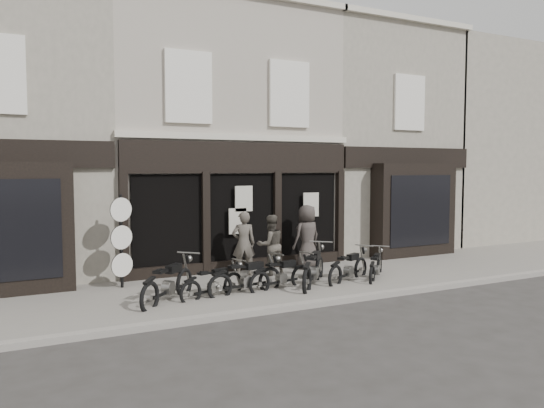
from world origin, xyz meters
name	(u,v)px	position (x,y,z in m)	size (l,w,h in m)	color
ground_plane	(290,295)	(0.00, 0.00, 0.00)	(90.00, 90.00, 0.00)	#2D2B28
pavement	(273,285)	(0.00, 0.90, 0.06)	(30.00, 4.20, 0.12)	slate
kerb	(316,304)	(0.00, -1.25, 0.07)	(30.00, 0.25, 0.13)	gray
central_building	(206,141)	(0.00, 5.95, 4.08)	(7.30, 6.22, 8.34)	#A1988A
neighbour_right	(358,145)	(6.35, 5.90, 4.04)	(5.60, 6.73, 8.34)	gray
filler_right	(499,147)	(14.50, 6.00, 4.10)	(11.00, 6.00, 8.20)	gray
motorcycle_0	(169,286)	(-2.96, 0.40, 0.43)	(1.81, 1.77, 1.09)	black
motorcycle_1	(213,286)	(-1.91, 0.29, 0.36)	(1.82, 0.84, 0.90)	black
motorcycle_2	(247,281)	(-1.05, 0.27, 0.40)	(2.10, 0.62, 1.01)	black
motorcycle_3	(282,278)	(-0.06, 0.32, 0.38)	(1.96, 0.70, 0.95)	black
motorcycle_4	(314,272)	(0.87, 0.27, 0.45)	(1.80, 1.90, 1.13)	black
motorcycle_5	(349,270)	(1.98, 0.28, 0.39)	(1.90, 1.15, 0.98)	black
motorcycle_6	(376,269)	(2.84, 0.20, 0.36)	(1.52, 1.46, 0.91)	black
man_left	(244,243)	(-0.30, 2.15, 1.03)	(0.66, 0.43, 1.82)	#4D4840
man_centre	(270,245)	(0.40, 1.86, 0.98)	(0.83, 0.65, 1.71)	#454038
man_right	(307,237)	(1.84, 2.25, 1.08)	(0.94, 0.61, 1.92)	#3B3431
advert_sign_post	(122,245)	(-3.66, 2.15, 1.21)	(0.58, 0.39, 2.49)	black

